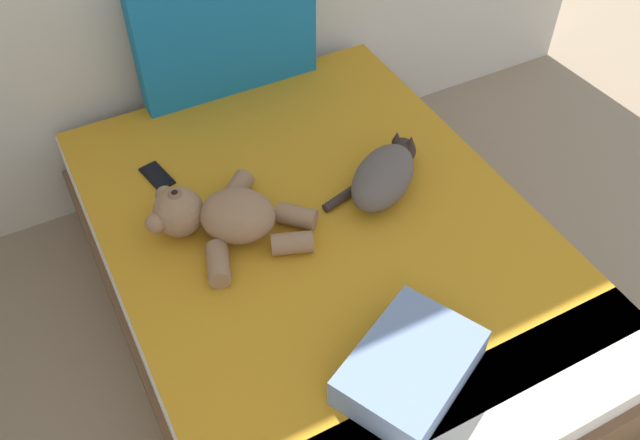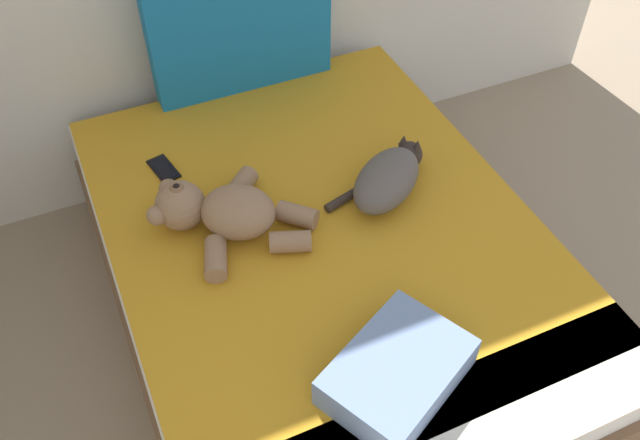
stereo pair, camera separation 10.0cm
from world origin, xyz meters
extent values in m
cube|color=brown|center=(1.48, 3.27, 0.15)|extent=(1.45, 1.93, 0.29)
cube|color=white|center=(1.48, 3.27, 0.39)|extent=(1.41, 1.87, 0.20)
cube|color=orange|center=(1.48, 3.33, 0.50)|extent=(1.39, 1.74, 0.02)
cube|color=silver|center=(1.48, 2.46, 0.50)|extent=(1.39, 0.31, 0.02)
cube|color=#1972AD|center=(1.52, 4.16, 0.77)|extent=(0.74, 0.10, 0.52)
ellipsoid|color=#59514C|center=(1.74, 3.32, 0.59)|extent=(0.39, 0.35, 0.15)
sphere|color=#332823|center=(1.89, 3.43, 0.56)|extent=(0.10, 0.10, 0.10)
cone|color=#332823|center=(1.88, 3.45, 0.62)|extent=(0.04, 0.04, 0.04)
cone|color=#332823|center=(1.91, 3.41, 0.62)|extent=(0.04, 0.04, 0.04)
cylinder|color=#332823|center=(1.59, 3.35, 0.53)|extent=(0.16, 0.07, 0.03)
ellipsoid|color=#332823|center=(1.84, 3.34, 0.53)|extent=(0.11, 0.10, 0.04)
ellipsoid|color=#937051|center=(1.21, 3.37, 0.60)|extent=(0.32, 0.31, 0.17)
sphere|color=#937051|center=(1.05, 3.48, 0.60)|extent=(0.17, 0.17, 0.17)
sphere|color=brown|center=(1.05, 3.48, 0.66)|extent=(0.07, 0.07, 0.07)
sphere|color=black|center=(1.05, 3.48, 0.68)|extent=(0.02, 0.02, 0.02)
sphere|color=#937051|center=(0.96, 3.46, 0.61)|extent=(0.07, 0.07, 0.07)
sphere|color=#937051|center=(1.03, 3.57, 0.61)|extent=(0.07, 0.07, 0.07)
cylinder|color=#937051|center=(1.09, 3.25, 0.55)|extent=(0.11, 0.16, 0.07)
cylinder|color=#937051|center=(1.34, 3.22, 0.55)|extent=(0.15, 0.12, 0.07)
cylinder|color=#937051|center=(1.27, 3.54, 0.55)|extent=(0.16, 0.15, 0.07)
cylinder|color=#937051|center=(1.40, 3.33, 0.55)|extent=(0.15, 0.15, 0.07)
cube|color=black|center=(1.05, 3.77, 0.52)|extent=(0.10, 0.16, 0.01)
cube|color=black|center=(1.05, 3.77, 0.52)|extent=(0.08, 0.14, 0.00)
cube|color=#728CB7|center=(1.42, 2.64, 0.57)|extent=(0.48, 0.43, 0.11)
camera|label=1|loc=(0.74, 1.88, 2.21)|focal=38.12mm
camera|label=2|loc=(0.83, 1.84, 2.21)|focal=38.12mm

